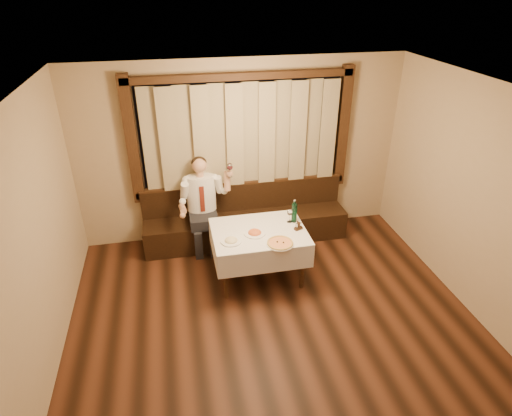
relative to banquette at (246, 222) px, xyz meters
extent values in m
cube|color=black|center=(0.00, -2.72, -0.32)|extent=(5.00, 6.00, 0.01)
cube|color=silver|center=(0.00, -2.72, 2.49)|extent=(5.00, 6.00, 0.01)
cube|color=tan|center=(0.00, 0.28, 1.09)|extent=(5.00, 0.01, 2.80)
cube|color=tan|center=(-2.50, -2.72, 1.09)|extent=(0.01, 6.00, 2.80)
cube|color=black|center=(0.00, 0.26, 1.39)|extent=(3.00, 0.02, 1.60)
cube|color=orange|center=(-0.70, 0.25, 1.09)|extent=(0.50, 0.01, 0.40)
cube|color=black|center=(0.00, 0.22, 0.54)|extent=(3.30, 0.12, 0.10)
cube|color=black|center=(0.00, 0.22, 2.24)|extent=(3.30, 0.12, 0.10)
cube|color=black|center=(-1.60, 0.22, 1.39)|extent=(0.16, 0.12, 1.90)
cube|color=black|center=(1.60, 0.22, 1.39)|extent=(0.16, 0.12, 1.90)
cube|color=#827654|center=(0.00, 0.16, 1.39)|extent=(2.90, 0.08, 1.55)
cube|color=black|center=(0.00, -0.04, -0.09)|extent=(3.20, 0.60, 0.45)
cube|color=black|center=(0.00, 0.20, 0.36)|extent=(3.20, 0.12, 0.45)
cube|color=black|center=(0.00, 0.20, 0.61)|extent=(3.20, 0.14, 0.04)
cylinder|color=black|center=(-0.52, -1.39, 0.04)|extent=(0.06, 0.06, 0.71)
cylinder|color=black|center=(0.52, -1.39, 0.04)|extent=(0.06, 0.06, 0.71)
cylinder|color=black|center=(-0.52, -0.65, 0.04)|extent=(0.06, 0.06, 0.71)
cylinder|color=black|center=(0.52, -0.65, 0.04)|extent=(0.06, 0.06, 0.71)
cube|color=black|center=(0.00, -1.02, 0.42)|extent=(1.20, 0.90, 0.04)
cube|color=white|center=(0.00, -1.02, 0.44)|extent=(1.26, 0.96, 0.01)
cube|color=white|center=(0.00, -1.50, 0.27)|extent=(1.26, 0.01, 0.35)
cube|color=white|center=(0.00, -0.54, 0.27)|extent=(1.26, 0.01, 0.35)
cube|color=white|center=(-0.63, -1.02, 0.27)|extent=(0.01, 0.96, 0.35)
cube|color=white|center=(0.63, -1.02, 0.27)|extent=(0.01, 0.96, 0.35)
cylinder|color=white|center=(0.20, -1.40, 0.45)|extent=(0.36, 0.36, 0.01)
cylinder|color=#CE531E|center=(0.20, -1.40, 0.46)|extent=(0.33, 0.33, 0.01)
torus|color=tan|center=(0.20, -1.40, 0.47)|extent=(0.34, 0.34, 0.03)
sphere|color=black|center=(0.16, -1.38, 0.47)|extent=(0.02, 0.02, 0.02)
sphere|color=black|center=(0.24, -1.41, 0.47)|extent=(0.02, 0.02, 0.02)
cylinder|color=white|center=(-0.07, -1.09, 0.45)|extent=(0.29, 0.29, 0.02)
ellipsoid|color=#BF4B1E|center=(-0.07, -1.09, 0.50)|extent=(0.18, 0.18, 0.08)
cylinder|color=white|center=(-0.41, -1.21, 0.45)|extent=(0.28, 0.28, 0.02)
ellipsoid|color=beige|center=(-0.41, -1.21, 0.50)|extent=(0.17, 0.17, 0.08)
cylinder|color=#0D3D24|center=(0.53, -0.88, 0.58)|extent=(0.07, 0.07, 0.28)
cylinder|color=#0D3D24|center=(0.53, -0.88, 0.74)|extent=(0.03, 0.03, 0.06)
cylinder|color=silver|center=(0.53, -0.88, 0.78)|extent=(0.03, 0.03, 0.01)
cylinder|color=white|center=(0.46, -0.88, 0.45)|extent=(0.07, 0.07, 0.01)
cylinder|color=white|center=(0.46, -0.88, 0.50)|extent=(0.01, 0.01, 0.10)
ellipsoid|color=white|center=(0.46, -0.88, 0.60)|extent=(0.07, 0.07, 0.09)
cube|color=black|center=(0.53, -1.10, 0.46)|extent=(0.12, 0.09, 0.04)
cube|color=black|center=(0.53, -1.10, 0.52)|extent=(0.03, 0.06, 0.08)
cylinder|color=white|center=(0.50, -1.11, 0.51)|extent=(0.03, 0.03, 0.06)
cylinder|color=silver|center=(0.50, -1.11, 0.54)|extent=(0.03, 0.03, 0.01)
cylinder|color=white|center=(0.56, -1.09, 0.51)|extent=(0.03, 0.03, 0.06)
cylinder|color=silver|center=(0.56, -1.09, 0.54)|extent=(0.03, 0.03, 0.01)
cube|color=black|center=(-0.68, -0.17, 0.22)|extent=(0.42, 0.47, 0.17)
cube|color=black|center=(-0.79, -0.40, -0.09)|extent=(0.11, 0.12, 0.45)
cube|color=black|center=(-0.56, -0.40, -0.09)|extent=(0.11, 0.12, 0.45)
ellipsoid|color=white|center=(-0.68, -0.01, 0.59)|extent=(0.44, 0.27, 0.56)
cube|color=maroon|center=(-0.68, -0.15, 0.56)|extent=(0.07, 0.01, 0.42)
cylinder|color=tan|center=(-0.68, -0.01, 0.91)|extent=(0.10, 0.10, 0.08)
sphere|color=tan|center=(-0.68, -0.01, 1.04)|extent=(0.22, 0.22, 0.22)
ellipsoid|color=black|center=(-0.68, 0.02, 1.07)|extent=(0.22, 0.22, 0.17)
sphere|color=white|center=(-0.89, -0.01, 0.81)|extent=(0.14, 0.14, 0.14)
sphere|color=white|center=(-0.47, -0.01, 0.81)|extent=(0.14, 0.14, 0.14)
sphere|color=tan|center=(-0.99, -0.44, 0.47)|extent=(0.09, 0.09, 0.09)
sphere|color=tan|center=(-0.26, -0.19, 0.95)|extent=(0.10, 0.10, 0.10)
cylinder|color=white|center=(-0.26, -0.22, 0.99)|extent=(0.01, 0.01, 0.11)
ellipsoid|color=white|center=(-0.26, -0.22, 1.08)|extent=(0.09, 0.09, 0.11)
ellipsoid|color=#4C070F|center=(-0.26, -0.22, 1.06)|extent=(0.07, 0.07, 0.06)
camera|label=1|loc=(-1.04, -5.83, 3.49)|focal=30.00mm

